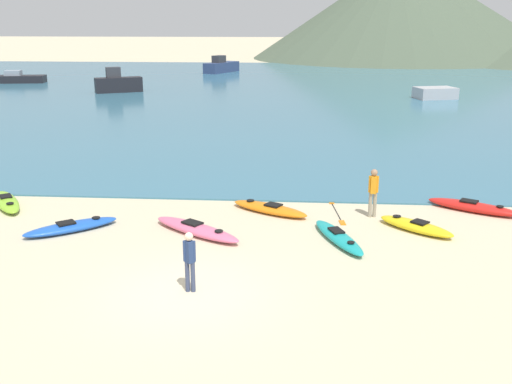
# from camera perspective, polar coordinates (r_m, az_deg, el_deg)

# --- Properties ---
(ground_plane) EXTENTS (400.00, 400.00, 0.00)m
(ground_plane) POSITION_cam_1_polar(r_m,az_deg,el_deg) (15.22, -6.72, -9.54)
(ground_plane) COLOR beige
(bay_water) EXTENTS (160.00, 70.00, 0.06)m
(bay_water) POSITION_cam_1_polar(r_m,az_deg,el_deg) (56.71, 1.52, 9.65)
(bay_water) COLOR teal
(bay_water) RESTS_ON ground_plane
(far_hill_left) EXTENTS (46.39, 46.39, 15.44)m
(far_hill_left) POSITION_cam_1_polar(r_m,az_deg,el_deg) (105.00, 13.05, 16.52)
(far_hill_left) COLOR #4C5B47
(far_hill_left) RESTS_ON ground_plane
(far_hill_midleft) EXTENTS (47.49, 47.49, 14.25)m
(far_hill_midleft) POSITION_cam_1_polar(r_m,az_deg,el_deg) (109.33, 15.69, 16.01)
(far_hill_midleft) COLOR #4C5B47
(far_hill_midleft) RESTS_ON ground_plane
(kayak_on_sand_0) EXTENTS (2.29, 2.85, 0.37)m
(kayak_on_sand_0) POSITION_cam_1_polar(r_m,az_deg,el_deg) (23.55, -22.65, -0.87)
(kayak_on_sand_0) COLOR #8CCC2D
(kayak_on_sand_0) RESTS_ON ground_plane
(kayak_on_sand_1) EXTENTS (2.47, 2.33, 0.36)m
(kayak_on_sand_1) POSITION_cam_1_polar(r_m,az_deg,el_deg) (19.93, 14.99, -3.16)
(kayak_on_sand_1) COLOR yellow
(kayak_on_sand_1) RESTS_ON ground_plane
(kayak_on_sand_2) EXTENTS (2.99, 2.20, 0.34)m
(kayak_on_sand_2) POSITION_cam_1_polar(r_m,az_deg,el_deg) (21.03, 1.32, -1.58)
(kayak_on_sand_2) COLOR orange
(kayak_on_sand_2) RESTS_ON ground_plane
(kayak_on_sand_3) EXTENTS (3.32, 2.65, 0.37)m
(kayak_on_sand_3) POSITION_cam_1_polar(r_m,az_deg,el_deg) (19.06, -5.69, -3.54)
(kayak_on_sand_3) COLOR #E5668C
(kayak_on_sand_3) RESTS_ON ground_plane
(kayak_on_sand_4) EXTENTS (2.86, 2.49, 0.34)m
(kayak_on_sand_4) POSITION_cam_1_polar(r_m,az_deg,el_deg) (20.12, -17.21, -3.18)
(kayak_on_sand_4) COLOR blue
(kayak_on_sand_4) RESTS_ON ground_plane
(kayak_on_sand_5) EXTENTS (1.74, 3.18, 0.33)m
(kayak_on_sand_5) POSITION_cam_1_polar(r_m,az_deg,el_deg) (18.55, 7.84, -4.26)
(kayak_on_sand_5) COLOR teal
(kayak_on_sand_5) RESTS_ON ground_plane
(kayak_on_sand_6) EXTENTS (3.14, 2.22, 0.39)m
(kayak_on_sand_6) POSITION_cam_1_polar(r_m,az_deg,el_deg) (22.48, 19.99, -1.33)
(kayak_on_sand_6) COLOR red
(kayak_on_sand_6) RESTS_ON ground_plane
(person_near_foreground) EXTENTS (0.32, 0.28, 1.57)m
(person_near_foreground) POSITION_cam_1_polar(r_m,az_deg,el_deg) (14.94, -6.35, -6.27)
(person_near_foreground) COLOR #384260
(person_near_foreground) RESTS_ON ground_plane
(person_near_waterline) EXTENTS (0.34, 0.24, 1.69)m
(person_near_waterline) POSITION_cam_1_polar(r_m,az_deg,el_deg) (20.73, 11.11, 0.21)
(person_near_waterline) COLOR gray
(person_near_waterline) RESTS_ON ground_plane
(moored_boat_0) EXTENTS (4.28, 2.98, 2.24)m
(moored_boat_0) POSITION_cam_1_polar(r_m,az_deg,el_deg) (56.44, -13.00, 10.05)
(moored_boat_0) COLOR black
(moored_boat_0) RESTS_ON bay_water
(moored_boat_1) EXTENTS (3.99, 5.73, 2.06)m
(moored_boat_1) POSITION_cam_1_polar(r_m,az_deg,el_deg) (75.45, -3.33, 11.86)
(moored_boat_1) COLOR navy
(moored_boat_1) RESTS_ON bay_water
(moored_boat_3) EXTENTS (5.48, 2.64, 1.26)m
(moored_boat_3) POSITION_cam_1_polar(r_m,az_deg,el_deg) (67.87, -21.70, 10.02)
(moored_boat_3) COLOR black
(moored_boat_3) RESTS_ON bay_water
(moored_boat_4) EXTENTS (3.65, 2.90, 0.93)m
(moored_boat_4) POSITION_cam_1_polar(r_m,az_deg,el_deg) (52.82, 16.69, 9.03)
(moored_boat_4) COLOR #B2B2B7
(moored_boat_4) RESTS_ON bay_water
(loose_paddle) EXTENTS (0.50, 2.78, 0.03)m
(loose_paddle) POSITION_cam_1_polar(r_m,az_deg,el_deg) (21.29, 7.67, -1.88)
(loose_paddle) COLOR black
(loose_paddle) RESTS_ON ground_plane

